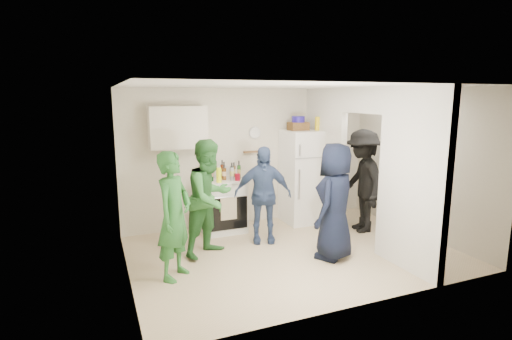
# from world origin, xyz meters

# --- Properties ---
(floor) EXTENTS (4.80, 4.80, 0.00)m
(floor) POSITION_xyz_m (0.00, 0.00, 0.00)
(floor) COLOR beige
(floor) RESTS_ON ground
(wall_back) EXTENTS (4.80, 0.00, 4.80)m
(wall_back) POSITION_xyz_m (0.00, 1.70, 1.25)
(wall_back) COLOR silver
(wall_back) RESTS_ON floor
(wall_front) EXTENTS (4.80, 0.00, 4.80)m
(wall_front) POSITION_xyz_m (0.00, -1.70, 1.25)
(wall_front) COLOR silver
(wall_front) RESTS_ON floor
(wall_left) EXTENTS (0.00, 3.40, 3.40)m
(wall_left) POSITION_xyz_m (-2.40, 0.00, 1.25)
(wall_left) COLOR silver
(wall_left) RESTS_ON floor
(wall_right) EXTENTS (0.00, 3.40, 3.40)m
(wall_right) POSITION_xyz_m (2.40, 0.00, 1.25)
(wall_right) COLOR silver
(wall_right) RESTS_ON floor
(ceiling) EXTENTS (4.80, 4.80, 0.00)m
(ceiling) POSITION_xyz_m (0.00, 0.00, 2.50)
(ceiling) COLOR white
(ceiling) RESTS_ON wall_back
(partition_pier_back) EXTENTS (0.12, 1.20, 2.50)m
(partition_pier_back) POSITION_xyz_m (1.20, 1.10, 1.25)
(partition_pier_back) COLOR silver
(partition_pier_back) RESTS_ON floor
(partition_pier_front) EXTENTS (0.12, 1.20, 2.50)m
(partition_pier_front) POSITION_xyz_m (1.20, -1.10, 1.25)
(partition_pier_front) COLOR silver
(partition_pier_front) RESTS_ON floor
(partition_header) EXTENTS (0.12, 1.00, 0.40)m
(partition_header) POSITION_xyz_m (1.20, 0.00, 2.30)
(partition_header) COLOR silver
(partition_header) RESTS_ON partition_pier_back
(stove) EXTENTS (0.79, 0.65, 0.94)m
(stove) POSITION_xyz_m (-0.69, 1.37, 0.47)
(stove) COLOR white
(stove) RESTS_ON floor
(upper_cabinet) EXTENTS (0.95, 0.34, 0.70)m
(upper_cabinet) POSITION_xyz_m (-1.40, 1.52, 1.85)
(upper_cabinet) COLOR silver
(upper_cabinet) RESTS_ON wall_back
(fridge) EXTENTS (0.72, 0.70, 1.74)m
(fridge) POSITION_xyz_m (0.90, 1.34, 0.87)
(fridge) COLOR white
(fridge) RESTS_ON floor
(wicker_basket) EXTENTS (0.35, 0.25, 0.15)m
(wicker_basket) POSITION_xyz_m (0.80, 1.39, 1.82)
(wicker_basket) COLOR brown
(wicker_basket) RESTS_ON fridge
(blue_bowl) EXTENTS (0.24, 0.24, 0.11)m
(blue_bowl) POSITION_xyz_m (0.80, 1.39, 1.95)
(blue_bowl) COLOR #221697
(blue_bowl) RESTS_ON wicker_basket
(yellow_cup_stack_top) EXTENTS (0.09, 0.09, 0.25)m
(yellow_cup_stack_top) POSITION_xyz_m (1.12, 1.24, 1.87)
(yellow_cup_stack_top) COLOR yellow
(yellow_cup_stack_top) RESTS_ON fridge
(wall_clock) EXTENTS (0.22, 0.02, 0.22)m
(wall_clock) POSITION_xyz_m (0.05, 1.68, 1.70)
(wall_clock) COLOR white
(wall_clock) RESTS_ON wall_back
(spice_shelf) EXTENTS (0.35, 0.08, 0.03)m
(spice_shelf) POSITION_xyz_m (0.00, 1.65, 1.35)
(spice_shelf) COLOR olive
(spice_shelf) RESTS_ON wall_back
(nook_window) EXTENTS (0.03, 0.70, 0.80)m
(nook_window) POSITION_xyz_m (2.38, 0.20, 1.65)
(nook_window) COLOR black
(nook_window) RESTS_ON wall_right
(nook_window_frame) EXTENTS (0.04, 0.76, 0.86)m
(nook_window_frame) POSITION_xyz_m (2.36, 0.20, 1.65)
(nook_window_frame) COLOR white
(nook_window_frame) RESTS_ON wall_right
(nook_valance) EXTENTS (0.04, 0.82, 0.18)m
(nook_valance) POSITION_xyz_m (2.34, 0.20, 2.00)
(nook_valance) COLOR white
(nook_valance) RESTS_ON wall_right
(yellow_cup_stack_stove) EXTENTS (0.09, 0.09, 0.25)m
(yellow_cup_stack_stove) POSITION_xyz_m (-0.81, 1.15, 1.06)
(yellow_cup_stack_stove) COLOR #EAFF15
(yellow_cup_stack_stove) RESTS_ON stove
(red_cup) EXTENTS (0.09, 0.09, 0.12)m
(red_cup) POSITION_xyz_m (-0.47, 1.17, 1.00)
(red_cup) COLOR #A80B22
(red_cup) RESTS_ON stove
(person_green_left) EXTENTS (0.71, 0.73, 1.68)m
(person_green_left) POSITION_xyz_m (-1.82, -0.16, 0.84)
(person_green_left) COLOR #2D712E
(person_green_left) RESTS_ON floor
(person_green_center) EXTENTS (1.07, 1.00, 1.75)m
(person_green_center) POSITION_xyz_m (-1.17, 0.44, 0.87)
(person_green_center) COLOR #357935
(person_green_center) RESTS_ON floor
(person_denim) EXTENTS (1.00, 0.66, 1.58)m
(person_denim) POSITION_xyz_m (-0.24, 0.63, 0.79)
(person_denim) COLOR #374B78
(person_denim) RESTS_ON floor
(person_navy) EXTENTS (1.00, 0.92, 1.71)m
(person_navy) POSITION_xyz_m (0.47, -0.39, 0.85)
(person_navy) COLOR black
(person_navy) RESTS_ON floor
(person_nook) EXTENTS (0.92, 1.29, 1.81)m
(person_nook) POSITION_xyz_m (1.59, 0.47, 0.90)
(person_nook) COLOR black
(person_nook) RESTS_ON floor
(bottle_a) EXTENTS (0.07, 0.07, 0.31)m
(bottle_a) POSITION_xyz_m (-0.99, 1.49, 1.09)
(bottle_a) COLOR brown
(bottle_a) RESTS_ON stove
(bottle_b) EXTENTS (0.06, 0.06, 0.31)m
(bottle_b) POSITION_xyz_m (-0.89, 1.30, 1.09)
(bottle_b) COLOR #17471E
(bottle_b) RESTS_ON stove
(bottle_c) EXTENTS (0.07, 0.07, 0.24)m
(bottle_c) POSITION_xyz_m (-0.76, 1.53, 1.06)
(bottle_c) COLOR #ADB4BC
(bottle_c) RESTS_ON stove
(bottle_d) EXTENTS (0.07, 0.07, 0.27)m
(bottle_d) POSITION_xyz_m (-0.67, 1.32, 1.07)
(bottle_d) COLOR #5E3410
(bottle_d) RESTS_ON stove
(bottle_e) EXTENTS (0.07, 0.07, 0.28)m
(bottle_e) POSITION_xyz_m (-0.60, 1.53, 1.08)
(bottle_e) COLOR #AEB7C1
(bottle_e) RESTS_ON stove
(bottle_f) EXTENTS (0.07, 0.07, 0.28)m
(bottle_f) POSITION_xyz_m (-0.50, 1.38, 1.08)
(bottle_f) COLOR #133415
(bottle_f) RESTS_ON stove
(bottle_g) EXTENTS (0.06, 0.06, 0.26)m
(bottle_g) POSITION_xyz_m (-0.42, 1.50, 1.07)
(bottle_g) COLOR brown
(bottle_g) RESTS_ON stove
(bottle_h) EXTENTS (0.07, 0.07, 0.25)m
(bottle_h) POSITION_xyz_m (-0.99, 1.24, 1.06)
(bottle_h) COLOR #B2B4BF
(bottle_h) RESTS_ON stove
(bottle_i) EXTENTS (0.06, 0.06, 0.33)m
(bottle_i) POSITION_xyz_m (-0.66, 1.46, 1.10)
(bottle_i) COLOR #55210E
(bottle_i) RESTS_ON stove
(bottle_j) EXTENTS (0.06, 0.06, 0.33)m
(bottle_j) POSITION_xyz_m (-0.41, 1.27, 1.10)
(bottle_j) COLOR #265C1F
(bottle_j) RESTS_ON stove
(bottle_k) EXTENTS (0.07, 0.07, 0.32)m
(bottle_k) POSITION_xyz_m (-0.90, 1.40, 1.10)
(bottle_k) COLOR #954422
(bottle_k) RESTS_ON stove
(bottle_l) EXTENTS (0.07, 0.07, 0.30)m
(bottle_l) POSITION_xyz_m (-0.56, 1.22, 1.09)
(bottle_l) COLOR #9297A1
(bottle_l) RESTS_ON stove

